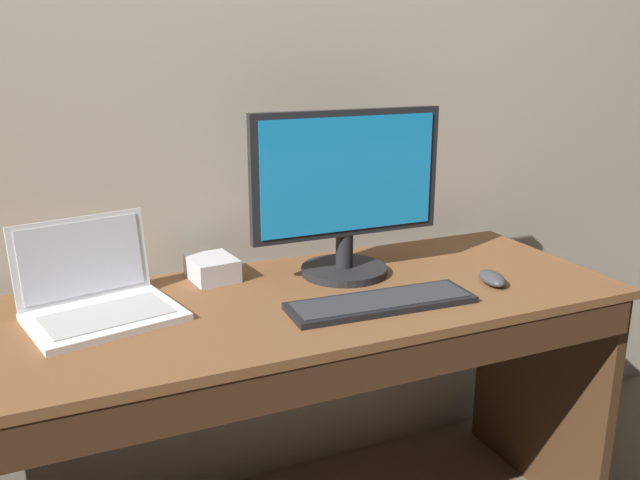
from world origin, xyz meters
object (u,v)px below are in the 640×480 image
Objects in this scene: computer_mouse at (492,278)px; external_drive_box at (212,268)px; wired_keyboard at (381,302)px; external_monitor at (347,195)px; laptop_white at (98,300)px.

computer_mouse is 0.81× the size of external_drive_box.
external_drive_box is at bearing 132.12° from wired_keyboard.
wired_keyboard is (-0.02, -0.24, -0.21)m from external_monitor.
external_drive_box is (0.30, 0.14, -0.01)m from laptop_white.
laptop_white is 0.80× the size of wired_keyboard.
wired_keyboard is 4.20× the size of computer_mouse.
external_drive_box reaches higher than computer_mouse.
external_monitor is 4.83× the size of computer_mouse.
computer_mouse is 0.73m from external_drive_box.
wired_keyboard is at bearing -95.24° from external_monitor.
external_drive_box is at bearing 165.80° from computer_mouse.
computer_mouse is (0.34, 0.02, 0.01)m from wired_keyboard.
laptop_white is 3.37× the size of computer_mouse.
external_monitor is at bearing 84.76° from wired_keyboard.
laptop_white is 0.70× the size of external_monitor.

